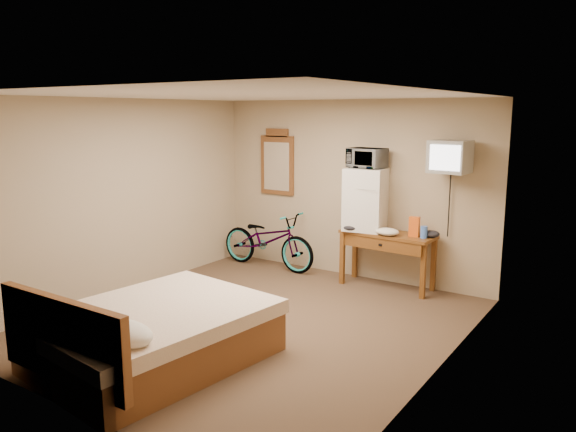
# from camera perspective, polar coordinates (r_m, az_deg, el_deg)

# --- Properties ---
(room) EXTENTS (4.60, 4.64, 2.50)m
(room) POSITION_cam_1_polar(r_m,az_deg,el_deg) (6.07, -3.61, 0.28)
(room) COLOR #4B3625
(room) RESTS_ON ground
(desk) EXTENTS (1.27, 0.55, 0.75)m
(desk) POSITION_cam_1_polar(r_m,az_deg,el_deg) (7.55, 9.97, -2.69)
(desk) COLOR brown
(desk) RESTS_ON floor
(mini_fridge) EXTENTS (0.58, 0.56, 0.84)m
(mini_fridge) POSITION_cam_1_polar(r_m,az_deg,el_deg) (7.63, 7.90, 1.71)
(mini_fridge) COLOR white
(mini_fridge) RESTS_ON desk
(microwave) EXTENTS (0.52, 0.39, 0.27)m
(microwave) POSITION_cam_1_polar(r_m,az_deg,el_deg) (7.57, 8.01, 5.84)
(microwave) COLOR white
(microwave) RESTS_ON mini_fridge
(snack_bag) EXTENTS (0.13, 0.08, 0.26)m
(snack_bag) POSITION_cam_1_polar(r_m,az_deg,el_deg) (7.37, 12.71, -1.07)
(snack_bag) COLOR #E75914
(snack_bag) RESTS_ON desk
(blue_cup) EXTENTS (0.09, 0.09, 0.15)m
(blue_cup) POSITION_cam_1_polar(r_m,az_deg,el_deg) (7.32, 13.64, -1.61)
(blue_cup) COLOR #4172DE
(blue_cup) RESTS_ON desk
(cloth_cream) EXTENTS (0.31, 0.24, 0.10)m
(cloth_cream) POSITION_cam_1_polar(r_m,az_deg,el_deg) (7.39, 10.06, -1.58)
(cloth_cream) COLOR silver
(cloth_cream) RESTS_ON desk
(cloth_dark_a) EXTENTS (0.29, 0.21, 0.11)m
(cloth_dark_a) POSITION_cam_1_polar(r_m,az_deg,el_deg) (7.59, 6.39, -1.11)
(cloth_dark_a) COLOR black
(cloth_dark_a) RESTS_ON desk
(cloth_dark_b) EXTENTS (0.21, 0.17, 0.09)m
(cloth_dark_b) POSITION_cam_1_polar(r_m,az_deg,el_deg) (7.38, 14.38, -1.77)
(cloth_dark_b) COLOR black
(cloth_dark_b) RESTS_ON desk
(crt_television) EXTENTS (0.48, 0.58, 0.40)m
(crt_television) POSITION_cam_1_polar(r_m,az_deg,el_deg) (7.12, 16.14, 5.80)
(crt_television) COLOR black
(crt_television) RESTS_ON room
(wall_mirror) EXTENTS (0.59, 0.04, 1.00)m
(wall_mirror) POSITION_cam_1_polar(r_m,az_deg,el_deg) (8.58, -1.11, 5.43)
(wall_mirror) COLOR brown
(wall_mirror) RESTS_ON room
(bicycle) EXTENTS (1.65, 0.61, 0.86)m
(bicycle) POSITION_cam_1_polar(r_m,az_deg,el_deg) (8.47, -2.05, -2.41)
(bicycle) COLOR black
(bicycle) RESTS_ON floor
(bed) EXTENTS (1.79, 2.23, 0.90)m
(bed) POSITION_cam_1_polar(r_m,az_deg,el_deg) (5.48, -13.96, -11.60)
(bed) COLOR brown
(bed) RESTS_ON floor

